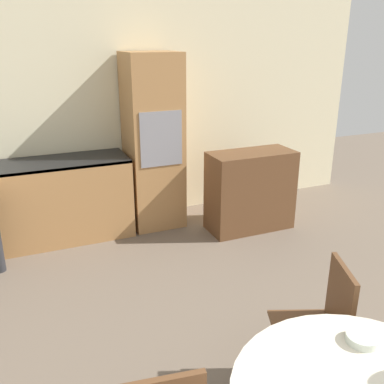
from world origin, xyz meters
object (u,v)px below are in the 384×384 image
object	(u,v)px
oven_unit	(153,142)
bowl_near	(363,338)
sideboard	(250,191)
chair_far_right	(321,323)

from	to	relation	value
oven_unit	bowl_near	distance (m)	3.38
sideboard	chair_far_right	distance (m)	2.48
chair_far_right	bowl_near	world-z (taller)	chair_far_right
chair_far_right	bowl_near	xyz separation A→B (m)	(-0.16, -0.46, 0.28)
sideboard	bowl_near	distance (m)	2.98
bowl_near	chair_far_right	bearing A→B (deg)	70.79
sideboard	chair_far_right	xyz separation A→B (m)	(-0.87, -2.33, 0.04)
bowl_near	sideboard	bearing A→B (deg)	69.75
oven_unit	sideboard	distance (m)	1.25
oven_unit	bowl_near	xyz separation A→B (m)	(-0.06, -3.37, -0.21)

